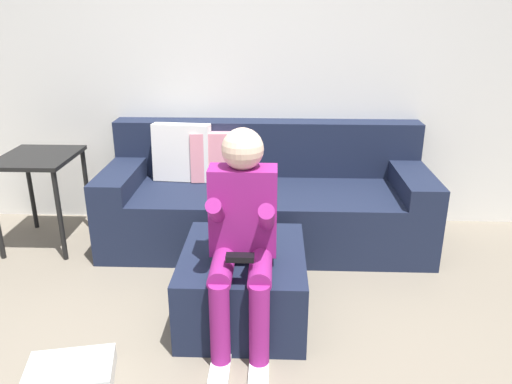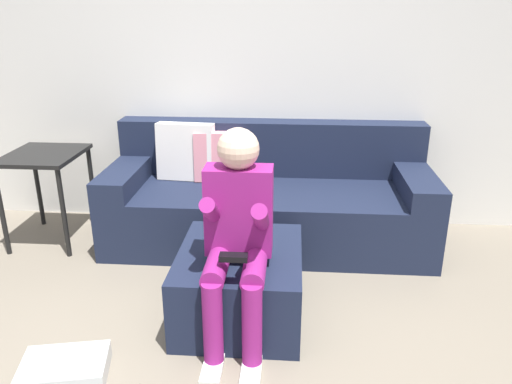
# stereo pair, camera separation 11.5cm
# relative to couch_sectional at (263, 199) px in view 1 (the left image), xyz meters

# --- Properties ---
(wall_back) EXTENTS (4.88, 0.10, 2.61)m
(wall_back) POSITION_rel_couch_sectional_xyz_m (-0.22, 0.44, 0.98)
(wall_back) COLOR silver
(wall_back) RESTS_ON ground_plane
(couch_sectional) EXTENTS (2.42, 0.91, 0.89)m
(couch_sectional) POSITION_rel_couch_sectional_xyz_m (0.00, 0.00, 0.00)
(couch_sectional) COLOR #192138
(couch_sectional) RESTS_ON ground_plane
(ottoman) EXTENTS (0.70, 0.82, 0.41)m
(ottoman) POSITION_rel_couch_sectional_xyz_m (-0.09, -1.06, -0.12)
(ottoman) COLOR #192138
(ottoman) RESTS_ON ground_plane
(person_seated) EXTENTS (0.36, 0.64, 1.16)m
(person_seated) POSITION_rel_couch_sectional_xyz_m (-0.08, -1.26, 0.32)
(person_seated) COLOR #8C1E72
(person_seated) RESTS_ON ground_plane
(storage_bin) EXTENTS (0.46, 0.37, 0.10)m
(storage_bin) POSITION_rel_couch_sectional_xyz_m (-0.90, -1.67, -0.28)
(storage_bin) COLOR silver
(storage_bin) RESTS_ON ground_plane
(side_table) EXTENTS (0.52, 0.60, 0.70)m
(side_table) POSITION_rel_couch_sectional_xyz_m (-1.66, -0.14, 0.27)
(side_table) COLOR black
(side_table) RESTS_ON ground_plane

